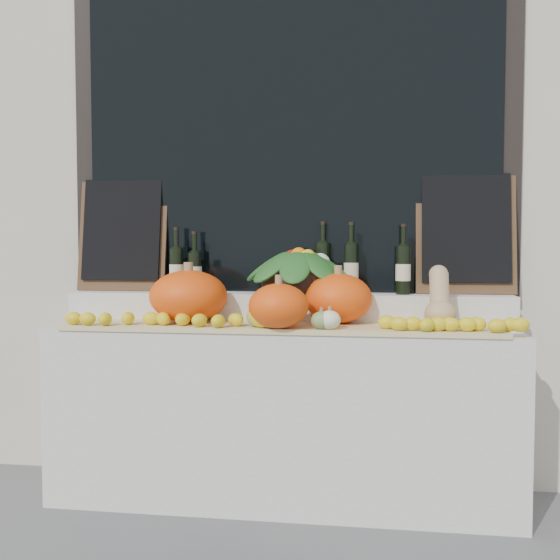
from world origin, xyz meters
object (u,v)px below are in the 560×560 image
object	(u,v)px
pumpkin_right	(338,298)
butternut_squash	(440,301)
pumpkin_left	(189,296)
wine_bottle_tall	(323,267)
produce_bowl	(299,270)

from	to	relation	value
pumpkin_right	butternut_squash	xyz separation A→B (m)	(0.48, -0.10, -0.00)
pumpkin_left	pumpkin_right	bearing A→B (deg)	4.08
wine_bottle_tall	butternut_squash	bearing A→B (deg)	-29.88
produce_bowl	wine_bottle_tall	size ratio (longest dim) A/B	1.58
pumpkin_right	wine_bottle_tall	xyz separation A→B (m)	(-0.09, 0.23, 0.15)
pumpkin_left	pumpkin_right	size ratio (longest dim) A/B	1.16
butternut_squash	pumpkin_left	bearing A→B (deg)	177.74
produce_bowl	pumpkin_left	bearing A→B (deg)	-159.43
produce_bowl	wine_bottle_tall	xyz separation A→B (m)	(0.12, 0.08, 0.01)
pumpkin_left	butternut_squash	xyz separation A→B (m)	(1.22, -0.05, -0.01)
pumpkin_left	produce_bowl	distance (m)	0.58
pumpkin_right	wine_bottle_tall	distance (m)	0.28
pumpkin_left	pumpkin_right	distance (m)	0.75
pumpkin_left	produce_bowl	xyz separation A→B (m)	(0.53, 0.20, 0.13)
pumpkin_right	butternut_squash	distance (m)	0.49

